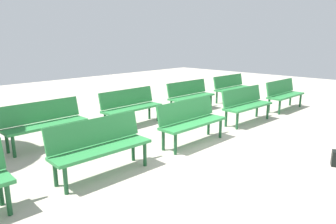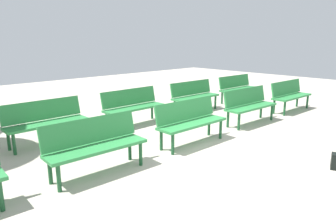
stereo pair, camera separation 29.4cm
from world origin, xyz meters
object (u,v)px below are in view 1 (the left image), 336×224
(bench_r0_c4, at_px, (284,93))
(bench_r0_c1, at_px, (100,143))
(bench_r0_c3, at_px, (246,103))
(bench_r1_c1, at_px, (44,121))
(bench_r0_c2, at_px, (191,119))
(bench_r1_c3, at_px, (190,94))
(bench_r1_c4, at_px, (231,86))
(bench_r1_c2, at_px, (131,105))

(bench_r0_c4, bearing_deg, bench_r0_c1, -179.17)
(bench_r0_c3, height_order, bench_r1_c1, same)
(bench_r0_c1, distance_m, bench_r1_c1, 1.94)
(bench_r0_c2, bearing_deg, bench_r1_c3, 41.30)
(bench_r1_c1, bearing_deg, bench_r1_c4, -1.29)
(bench_r1_c1, xyz_separation_m, bench_r1_c3, (4.32, -0.15, 0.00))
(bench_r0_c2, relative_size, bench_r1_c1, 1.00)
(bench_r0_c2, height_order, bench_r1_c3, same)
(bench_r0_c4, bearing_deg, bench_r1_c1, 164.14)
(bench_r0_c3, bearing_deg, bench_r0_c2, -176.37)
(bench_r1_c1, bearing_deg, bench_r0_c2, -43.06)
(bench_r1_c4, bearing_deg, bench_r1_c3, -179.86)
(bench_r0_c1, xyz_separation_m, bench_r1_c4, (6.48, 1.74, 0.00))
(bench_r0_c1, bearing_deg, bench_r1_c4, 17.40)
(bench_r0_c3, height_order, bench_r0_c4, same)
(bench_r1_c4, bearing_deg, bench_r0_c1, -163.51)
(bench_r1_c3, relative_size, bench_r1_c4, 1.00)
(bench_r1_c1, bearing_deg, bench_r0_c3, -24.18)
(bench_r0_c4, relative_size, bench_r1_c2, 1.01)
(bench_r0_c3, xyz_separation_m, bench_r1_c2, (-2.18, 1.92, 0.00))
(bench_r0_c2, relative_size, bench_r0_c4, 1.00)
(bench_r1_c2, relative_size, bench_r1_c3, 0.99)
(bench_r1_c2, height_order, bench_r1_c4, same)
(bench_r0_c2, xyz_separation_m, bench_r1_c2, (0.03, 1.94, 0.00))
(bench_r0_c2, distance_m, bench_r0_c3, 2.21)
(bench_r0_c3, bearing_deg, bench_r1_c3, 92.96)
(bench_r0_c2, distance_m, bench_r0_c4, 4.31)
(bench_r1_c2, relative_size, bench_r1_c4, 0.99)
(bench_r0_c4, relative_size, bench_r1_c4, 1.00)
(bench_r1_c2, distance_m, bench_r1_c3, 2.18)
(bench_r1_c3, height_order, bench_r1_c4, same)
(bench_r0_c4, distance_m, bench_r1_c1, 6.74)
(bench_r1_c2, height_order, bench_r1_c3, same)
(bench_r0_c4, relative_size, bench_r1_c3, 1.00)
(bench_r0_c1, bearing_deg, bench_r1_c1, 91.89)
(bench_r0_c2, distance_m, bench_r1_c4, 4.71)
(bench_r0_c2, xyz_separation_m, bench_r1_c3, (2.21, 1.86, 0.00))
(bench_r0_c4, xyz_separation_m, bench_r1_c3, (-2.10, 1.90, 0.00))
(bench_r0_c3, relative_size, bench_r1_c1, 1.01)
(bench_r0_c1, height_order, bench_r1_c4, same)
(bench_r1_c1, bearing_deg, bench_r1_c3, -1.49)
(bench_r0_c3, relative_size, bench_r1_c4, 1.01)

